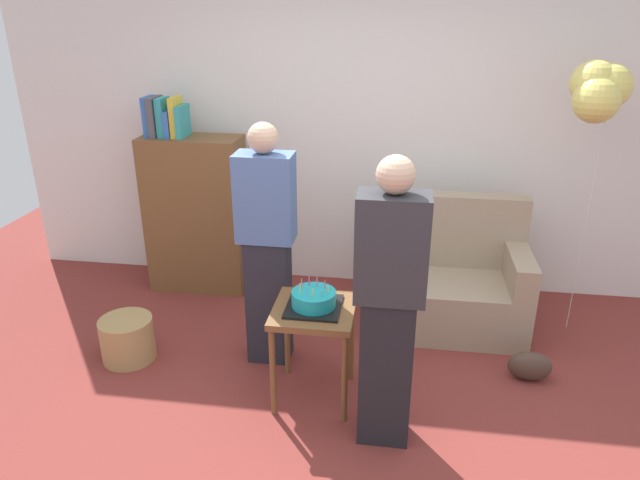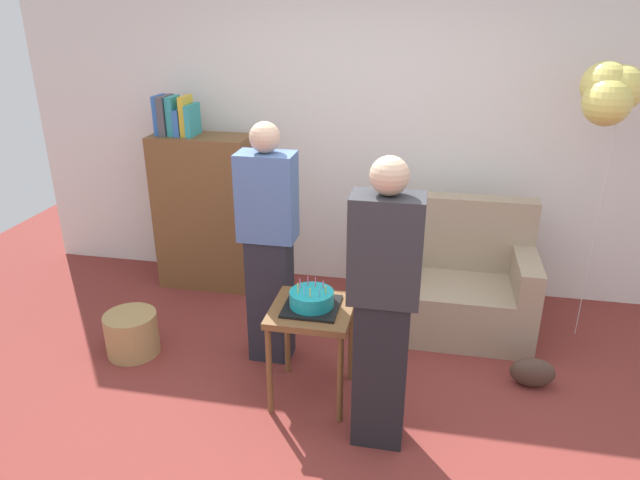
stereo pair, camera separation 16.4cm
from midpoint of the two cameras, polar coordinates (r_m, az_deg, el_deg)
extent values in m
plane|color=maroon|center=(3.48, 0.07, -18.59)|extent=(8.00, 8.00, 0.00)
cube|color=silver|center=(4.75, 3.72, 11.08)|extent=(6.00, 0.10, 2.70)
cube|color=gray|center=(4.44, 11.50, -6.02)|extent=(1.10, 0.70, 0.40)
cube|color=gray|center=(4.49, 11.84, 1.01)|extent=(1.10, 0.16, 0.56)
cube|color=gray|center=(4.29, 5.57, -1.93)|extent=(0.16, 0.70, 0.24)
cube|color=gray|center=(4.36, 18.00, -2.59)|extent=(0.16, 0.70, 0.24)
cube|color=brown|center=(4.92, -13.03, 2.44)|extent=(0.80, 0.36, 1.30)
cube|color=#3366B7|center=(4.84, -17.47, 11.57)|extent=(0.04, 0.19, 0.31)
cube|color=#4C4C51|center=(4.81, -16.87, 11.57)|extent=(0.05, 0.23, 0.31)
cube|color=teal|center=(4.79, -16.19, 11.57)|extent=(0.06, 0.19, 0.30)
cube|color=#3366B7|center=(4.78, -15.51, 11.03)|extent=(0.04, 0.22, 0.21)
cube|color=gold|center=(4.75, -15.00, 11.64)|extent=(0.05, 0.19, 0.31)
cube|color=teal|center=(4.73, -14.39, 11.29)|extent=(0.04, 0.23, 0.25)
cube|color=brown|center=(3.43, -2.00, -7.00)|extent=(0.48, 0.48, 0.04)
cylinder|color=brown|center=(3.46, -6.08, -12.90)|extent=(0.04, 0.04, 0.58)
cylinder|color=brown|center=(3.39, 1.02, -13.57)|extent=(0.04, 0.04, 0.58)
cylinder|color=brown|center=(3.80, -4.52, -9.29)|extent=(0.04, 0.04, 0.58)
cylinder|color=brown|center=(3.74, 1.86, -9.81)|extent=(0.04, 0.04, 0.58)
cube|color=black|center=(3.41, -2.01, -6.59)|extent=(0.32, 0.32, 0.02)
cylinder|color=teal|center=(3.39, -2.02, -5.81)|extent=(0.26, 0.26, 0.09)
cylinder|color=#F2CC4C|center=(3.34, -0.63, -4.92)|extent=(0.01, 0.01, 0.05)
cylinder|color=#EA668C|center=(3.39, -0.90, -4.43)|extent=(0.01, 0.01, 0.05)
cylinder|color=#EA668C|center=(3.41, -1.68, -4.18)|extent=(0.01, 0.01, 0.06)
cylinder|color=#EA668C|center=(3.43, -2.45, -4.08)|extent=(0.01, 0.01, 0.06)
cylinder|color=#EA668C|center=(3.39, -3.21, -4.34)|extent=(0.01, 0.01, 0.06)
cylinder|color=#F2CC4C|center=(3.34, -3.39, -4.81)|extent=(0.01, 0.01, 0.06)
cylinder|color=#66B2E5|center=(3.31, -2.75, -5.09)|extent=(0.01, 0.01, 0.06)
cylinder|color=#F2CC4C|center=(3.29, -2.15, -5.26)|extent=(0.01, 0.01, 0.06)
cylinder|color=#66B2E5|center=(3.30, -1.25, -5.27)|extent=(0.01, 0.01, 0.05)
cube|color=#23232D|center=(3.90, -6.26, -5.94)|extent=(0.28, 0.20, 0.88)
cube|color=#4C6BA3|center=(3.61, -6.74, 4.15)|extent=(0.36, 0.22, 0.56)
sphere|color=#D1A889|center=(3.51, -7.02, 9.97)|extent=(0.19, 0.19, 0.19)
cube|color=black|center=(3.22, 5.01, -12.67)|extent=(0.28, 0.20, 0.88)
cube|color=#2D2D33|center=(2.86, 5.49, -0.80)|extent=(0.36, 0.22, 0.56)
sphere|color=#D1A889|center=(2.74, 5.78, 6.43)|extent=(0.19, 0.19, 0.19)
cylinder|color=#A88451|center=(4.24, -19.54, -9.20)|extent=(0.36, 0.36, 0.30)
ellipsoid|color=#473328|center=(4.04, 18.89, -11.70)|extent=(0.28, 0.14, 0.20)
cylinder|color=silver|center=(4.43, 23.81, 1.58)|extent=(0.00, 0.00, 1.70)
sphere|color=#E5D666|center=(4.30, 25.62, 13.52)|extent=(0.30, 0.30, 0.30)
sphere|color=#E5D666|center=(4.21, 24.60, 12.47)|extent=(0.30, 0.30, 0.30)
sphere|color=#E5D666|center=(4.28, 24.40, 13.90)|extent=(0.30, 0.30, 0.30)
camera|label=1|loc=(0.08, -91.35, -0.56)|focal=32.42mm
camera|label=2|loc=(0.08, 88.65, 0.56)|focal=32.42mm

